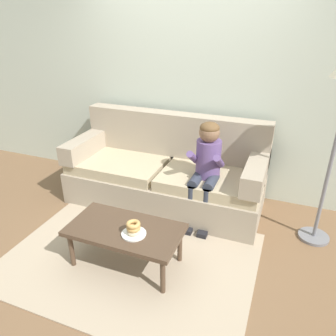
{
  "coord_description": "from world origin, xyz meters",
  "views": [
    {
      "loc": [
        1.19,
        -2.33,
        2.07
      ],
      "look_at": [
        0.1,
        0.45,
        0.65
      ],
      "focal_mm": 34.69,
      "sensor_mm": 36.0,
      "label": 1
    }
  ],
  "objects_px": {
    "person_child": "(206,164)",
    "donut": "(134,231)",
    "couch": "(166,174)",
    "coffee_table": "(125,232)"
  },
  "relations": [
    {
      "from": "person_child",
      "to": "donut",
      "type": "relative_size",
      "value": 9.18
    },
    {
      "from": "couch",
      "to": "coffee_table",
      "type": "xyz_separation_m",
      "value": [
        0.08,
        -1.17,
        -0.01
      ]
    },
    {
      "from": "person_child",
      "to": "donut",
      "type": "xyz_separation_m",
      "value": [
        -0.34,
        -1.01,
        -0.25
      ]
    },
    {
      "from": "coffee_table",
      "to": "person_child",
      "type": "height_order",
      "value": "person_child"
    },
    {
      "from": "donut",
      "to": "person_child",
      "type": "bearing_deg",
      "value": 71.41
    },
    {
      "from": "person_child",
      "to": "couch",
      "type": "bearing_deg",
      "value": 157.95
    },
    {
      "from": "couch",
      "to": "coffee_table",
      "type": "height_order",
      "value": "couch"
    },
    {
      "from": "couch",
      "to": "donut",
      "type": "distance_m",
      "value": 1.24
    },
    {
      "from": "couch",
      "to": "donut",
      "type": "height_order",
      "value": "couch"
    },
    {
      "from": "coffee_table",
      "to": "person_child",
      "type": "distance_m",
      "value": 1.1
    }
  ]
}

